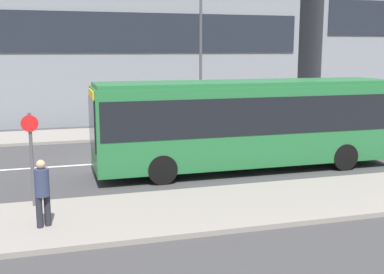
% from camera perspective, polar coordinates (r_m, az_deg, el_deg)
% --- Properties ---
extents(ground_plane, '(120.00, 120.00, 0.00)m').
position_cam_1_polar(ground_plane, '(18.61, -8.29, -3.01)').
color(ground_plane, '#3A3A3D').
extents(sidewalk_near, '(44.00, 3.50, 0.13)m').
position_cam_1_polar(sidewalk_near, '(12.66, -4.29, -8.98)').
color(sidewalk_near, gray).
rests_on(sidewalk_near, ground_plane).
extents(sidewalk_far, '(44.00, 3.50, 0.13)m').
position_cam_1_polar(sidewalk_far, '(24.69, -10.32, 0.35)').
color(sidewalk_far, gray).
rests_on(sidewalk_far, ground_plane).
extents(lane_centerline, '(41.80, 0.16, 0.01)m').
position_cam_1_polar(lane_centerline, '(18.61, -8.29, -2.99)').
color(lane_centerline, silver).
rests_on(lane_centerline, ground_plane).
extents(city_bus, '(10.79, 2.47, 3.17)m').
position_cam_1_polar(city_bus, '(17.17, 6.46, 2.13)').
color(city_bus, '#236B38').
rests_on(city_bus, ground_plane).
extents(parked_car_0, '(4.36, 1.77, 1.26)m').
position_cam_1_polar(parked_car_0, '(26.88, 20.95, 1.81)').
color(parked_car_0, silver).
rests_on(parked_car_0, ground_plane).
extents(pedestrian_near_stop, '(0.34, 0.34, 1.61)m').
position_cam_1_polar(pedestrian_near_stop, '(11.78, -17.33, -5.94)').
color(pedestrian_near_stop, '#23232D').
rests_on(pedestrian_near_stop, sidewalk_near).
extents(bus_stop_sign, '(0.44, 0.12, 2.50)m').
position_cam_1_polar(bus_stop_sign, '(13.29, -18.50, -1.70)').
color(bus_stop_sign, '#4C4C51').
rests_on(bus_stop_sign, sidewalk_near).
extents(street_lamp, '(0.36, 0.36, 8.01)m').
position_cam_1_polar(street_lamp, '(24.37, 1.04, 11.86)').
color(street_lamp, '#4C4C51').
rests_on(street_lamp, sidewalk_far).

